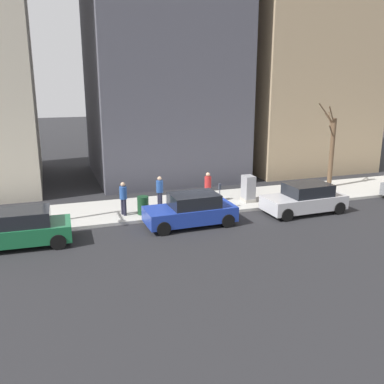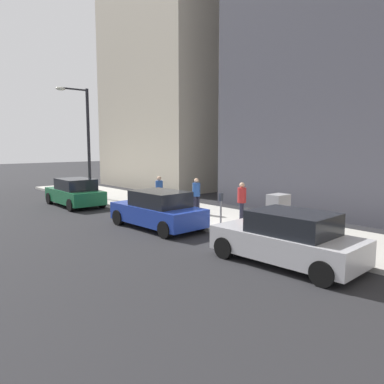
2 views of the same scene
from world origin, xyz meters
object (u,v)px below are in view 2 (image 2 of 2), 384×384
(trash_bin, at_px, (168,203))
(pedestrian_near_meter, at_px, (242,200))
(parking_meter, at_px, (221,206))
(pedestrian_far_corner, at_px, (159,191))
(parked_car_blue, at_px, (158,210))
(parked_car_green, at_px, (75,193))
(office_tower_right, at_px, (187,45))
(utility_box, at_px, (278,214))
(parked_car_silver, at_px, (288,239))
(pedestrian_midblock, at_px, (196,194))
(streetlamp, at_px, (84,134))

(trash_bin, distance_m, pedestrian_near_meter, 3.92)
(parking_meter, bearing_deg, trash_bin, 83.44)
(pedestrian_far_corner, bearing_deg, parked_car_blue, -144.85)
(parked_car_green, relative_size, pedestrian_far_corner, 2.56)
(parked_car_green, bearing_deg, trash_bin, -67.76)
(office_tower_right, bearing_deg, parking_meter, -126.54)
(utility_box, distance_m, pedestrian_far_corner, 6.90)
(parked_car_silver, bearing_deg, utility_box, 38.40)
(parking_meter, height_order, pedestrian_midblock, pedestrian_midblock)
(parking_meter, xyz_separation_m, office_tower_right, (10.39, 14.02, 10.45))
(pedestrian_near_meter, relative_size, office_tower_right, 0.07)
(parking_meter, height_order, utility_box, utility_box)
(pedestrian_near_meter, bearing_deg, parked_car_silver, -162.73)
(pedestrian_near_meter, bearing_deg, office_tower_right, 18.78)
(trash_bin, distance_m, pedestrian_midblock, 1.44)
(trash_bin, height_order, pedestrian_midblock, pedestrian_midblock)
(trash_bin, xyz_separation_m, pedestrian_far_corner, (0.17, 0.93, 0.49))
(streetlamp, xyz_separation_m, trash_bin, (0.62, -7.32, -3.42))
(pedestrian_midblock, relative_size, pedestrian_far_corner, 1.00)
(pedestrian_midblock, relative_size, office_tower_right, 0.07)
(trash_bin, bearing_deg, parked_car_silver, -103.92)
(trash_bin, relative_size, office_tower_right, 0.04)
(utility_box, distance_m, pedestrian_near_meter, 2.24)
(trash_bin, distance_m, pedestrian_far_corner, 1.07)
(pedestrian_midblock, height_order, office_tower_right, office_tower_right)
(streetlamp, distance_m, office_tower_right, 13.20)
(parked_car_silver, relative_size, utility_box, 2.98)
(streetlamp, height_order, trash_bin, streetlamp)
(utility_box, distance_m, trash_bin, 5.98)
(parked_car_green, height_order, pedestrian_near_meter, pedestrian_near_meter)
(trash_bin, xyz_separation_m, pedestrian_near_meter, (0.91, -3.79, 0.49))
(utility_box, xyz_separation_m, pedestrian_near_meter, (0.51, 2.17, 0.24))
(parking_meter, bearing_deg, pedestrian_far_corner, 82.65)
(pedestrian_midblock, distance_m, office_tower_right, 17.75)
(parking_meter, relative_size, streetlamp, 0.21)
(office_tower_right, bearing_deg, parked_car_blue, -134.84)
(parked_car_green, relative_size, parking_meter, 3.15)
(pedestrian_midblock, xyz_separation_m, pedestrian_far_corner, (-0.65, 2.01, 0.00))
(parked_car_green, relative_size, office_tower_right, 0.19)
(parking_meter, relative_size, pedestrian_far_corner, 0.81)
(pedestrian_near_meter, bearing_deg, utility_box, -141.51)
(pedestrian_midblock, bearing_deg, parking_meter, 55.84)
(parked_car_silver, height_order, pedestrian_midblock, pedestrian_midblock)
(streetlamp, xyz_separation_m, pedestrian_midblock, (1.44, -8.40, -2.93))
(parked_car_blue, relative_size, trash_bin, 4.72)
(parked_car_green, distance_m, pedestrian_far_corner, 5.22)
(streetlamp, height_order, pedestrian_near_meter, streetlamp)
(pedestrian_far_corner, bearing_deg, utility_box, -105.54)
(pedestrian_near_meter, bearing_deg, streetlamp, 59.63)
(parked_car_green, xyz_separation_m, office_tower_right, (12.03, 4.48, 10.69))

